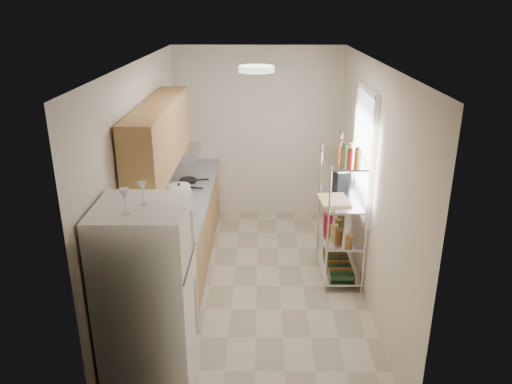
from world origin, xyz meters
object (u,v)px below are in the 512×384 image
frying_pan_large (180,186)px  espresso_machine (340,179)px  refrigerator (148,303)px  rice_cooker (179,194)px  cutting_board (334,200)px

frying_pan_large → espresso_machine: size_ratio=1.11×
refrigerator → espresso_machine: refrigerator is taller
refrigerator → rice_cooker: 2.09m
cutting_board → espresso_machine: espresso_machine is taller
cutting_board → espresso_machine: size_ratio=1.66×
refrigerator → frying_pan_large: size_ratio=6.20×
rice_cooker → frying_pan_large: 0.52m
rice_cooker → cutting_board: 1.83m
rice_cooker → espresso_machine: bearing=6.6°
refrigerator → frying_pan_large: 2.60m
refrigerator → espresso_machine: bearing=50.7°
cutting_board → espresso_machine: (0.13, 0.43, 0.11)m
rice_cooker → cutting_board: size_ratio=0.66×
rice_cooker → frying_pan_large: bearing=97.9°
rice_cooker → cutting_board: (1.82, -0.20, 0.01)m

